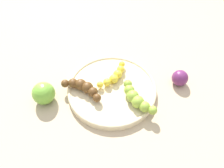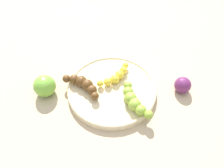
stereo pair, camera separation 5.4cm
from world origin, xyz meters
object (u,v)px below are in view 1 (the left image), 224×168
at_px(fruit_bowl, 112,89).
at_px(banana_yellow, 114,76).
at_px(banana_overripe, 83,87).
at_px(apple_green, 44,93).
at_px(banana_green, 136,98).
at_px(plum_purple, 180,78).

bearing_deg(fruit_bowl, banana_yellow, -87.62).
height_order(banana_yellow, banana_overripe, banana_overripe).
xyz_separation_m(banana_yellow, banana_overripe, (0.08, 0.07, 0.00)).
bearing_deg(banana_yellow, banana_overripe, -113.78).
bearing_deg(banana_overripe, banana_yellow, -34.24).
bearing_deg(apple_green, banana_green, -171.01).
distance_m(banana_green, plum_purple, 0.17).
relative_size(banana_overripe, banana_green, 1.22).
bearing_deg(banana_green, banana_yellow, -89.23).
bearing_deg(banana_overripe, banana_green, -76.33).
relative_size(banana_green, apple_green, 1.62).
bearing_deg(banana_yellow, plum_purple, 38.07).
distance_m(banana_green, apple_green, 0.27).
xyz_separation_m(banana_green, apple_green, (0.27, 0.04, -0.00)).
bearing_deg(banana_green, apple_green, -38.74).
height_order(banana_yellow, plum_purple, plum_purple).
distance_m(fruit_bowl, banana_overripe, 0.09).
relative_size(fruit_bowl, banana_overripe, 2.06).
relative_size(fruit_bowl, apple_green, 4.08).
bearing_deg(plum_purple, banana_overripe, 22.16).
bearing_deg(plum_purple, fruit_bowl, 22.51).
relative_size(banana_yellow, banana_green, 1.10).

